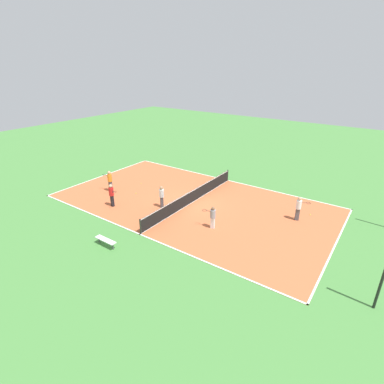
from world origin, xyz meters
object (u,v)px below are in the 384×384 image
Objects in this scene: tennis_net at (192,196)px; bench at (106,240)px; player_baseline_gray at (213,216)px; tennis_ball_right_alley at (141,183)px; player_far_white at (162,195)px; tennis_ball_near_net at (310,215)px; player_coach_red at (111,194)px; player_near_white at (299,207)px; player_center_orange at (110,180)px; tennis_ball_far_baseline at (136,193)px.

bench is at bearing -5.24° from tennis_net.
tennis_net is 7.37× the size of player_baseline_gray.
tennis_net reaches higher than tennis_ball_right_alley.
tennis_ball_near_net is (-5.16, 9.59, -0.95)m from player_far_white.
player_near_white is at bearing 42.13° from player_coach_red.
player_far_white is 25.24× the size of tennis_ball_near_net.
player_center_orange is at bearing -17.62° from tennis_ball_right_alley.
tennis_net reaches higher than tennis_ball_far_baseline.
player_near_white is 6.07m from player_baseline_gray.
bench is at bearing 32.09° from tennis_ball_right_alley.
tennis_net is 6.44× the size of player_coach_red.
player_baseline_gray is at bearing -160.56° from player_near_white.
bench is 8.49m from player_center_orange.
player_far_white reaches higher than bench.
player_center_orange is 2.51m from tennis_ball_far_baseline.
bench is at bearing 129.77° from player_center_orange.
player_center_orange is 26.80× the size of tennis_ball_right_alley.
tennis_net is 6.13m from player_coach_red.
player_baseline_gray is (0.30, 10.33, -0.17)m from player_center_orange.
player_baseline_gray is 23.09× the size of tennis_ball_far_baseline.
player_coach_red is (1.87, 2.36, -0.02)m from player_center_orange.
tennis_ball_near_net is (-4.48, 13.03, 0.00)m from tennis_ball_far_baseline.
tennis_net is 170.11× the size of tennis_ball_near_net.
tennis_ball_far_baseline is at bearing -71.03° from tennis_ball_near_net.
bench is at bearing -156.68° from player_near_white.
tennis_ball_far_baseline is (1.89, 1.25, 0.00)m from tennis_ball_right_alley.
tennis_ball_right_alley is (-0.55, -6.06, -0.50)m from tennis_net.
player_baseline_gray is 8.33m from tennis_ball_far_baseline.
player_coach_red reaches higher than tennis_net.
tennis_ball_far_baseline is (-0.85, 2.12, -1.03)m from player_center_orange.
tennis_net is 7.98m from bench.
player_coach_red is at bearing -48.44° from tennis_net.
player_coach_red is at bearing 179.65° from player_near_white.
player_far_white reaches higher than player_baseline_gray.
player_far_white is (-0.17, 5.56, -0.08)m from player_center_orange.
tennis_ball_right_alley is 2.27m from tennis_ball_far_baseline.
player_far_white is 25.24× the size of tennis_ball_far_baseline.
player_center_orange is 5.56m from player_far_white.
player_center_orange is (2.19, -6.93, 0.53)m from tennis_net.
player_baseline_gray reaches higher than bench.
tennis_ball_near_net is (-2.59, 14.28, 0.00)m from tennis_ball_right_alley.
player_baseline_gray is at bearing 171.01° from player_center_orange.
tennis_ball_near_net is at bearing 100.27° from tennis_ball_right_alley.
player_center_orange is 16.09m from tennis_ball_near_net.
player_far_white is 5.43m from tennis_ball_right_alley.
player_near_white is 9.81m from player_far_white.
player_near_white reaches higher than tennis_ball_far_baseline.
player_far_white is 1.09× the size of player_baseline_gray.
player_far_white is at bearing 48.72° from player_coach_red.
tennis_ball_near_net is (-5.62, 4.82, -0.86)m from player_baseline_gray.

